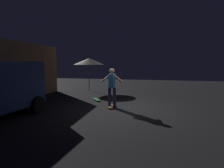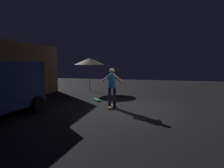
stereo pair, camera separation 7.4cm
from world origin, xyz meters
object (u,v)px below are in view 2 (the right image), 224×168
(patio_umbrella, at_px, (89,61))
(skateboard_spare, at_px, (97,99))
(skateboard_ridden, at_px, (112,106))
(skater, at_px, (112,84))

(patio_umbrella, relative_size, skateboard_spare, 3.08)
(skateboard_ridden, xyz_separation_m, skateboard_spare, (1.34, 1.15, 0.00))
(skateboard_ridden, height_order, skater, skater)
(skateboard_spare, relative_size, skater, 0.45)
(skateboard_ridden, distance_m, skateboard_spare, 1.76)
(skateboard_spare, height_order, skater, skater)
(patio_umbrella, relative_size, skateboard_ridden, 2.93)
(patio_umbrella, height_order, skater, patio_umbrella)
(skateboard_ridden, relative_size, skateboard_spare, 1.05)
(patio_umbrella, xyz_separation_m, skateboard_spare, (-3.22, -1.52, -2.02))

